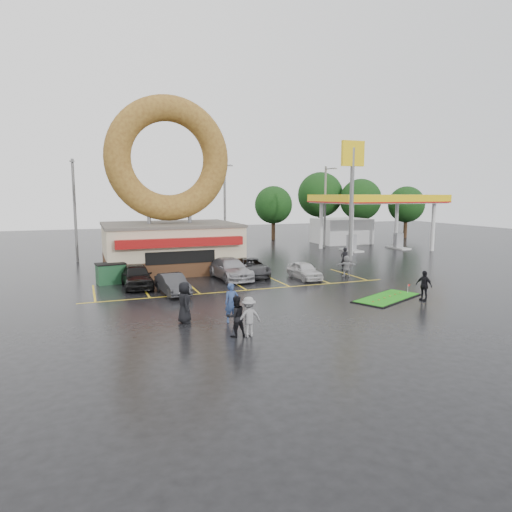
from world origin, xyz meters
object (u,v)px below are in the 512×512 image
object	(u,v)px
donut_shop	(170,213)
dumpster	(111,274)
streetlight_mid	(225,206)
person_cameraman	(424,285)
car_grey	(251,267)
car_white	(304,270)
putting_green	(387,298)
car_silver	(230,269)
car_dgrey	(173,284)
streetlight_right	(325,205)
person_blue	(232,303)
car_black	(137,276)
gas_station	(361,214)
streetlight_left	(75,208)
shell_sign	(352,178)

from	to	relation	value
donut_shop	dumpster	distance (m)	7.46
streetlight_mid	person_cameraman	world-z (taller)	streetlight_mid
car_grey	person_cameraman	xyz separation A→B (m)	(6.48, -10.76, 0.20)
car_white	putting_green	xyz separation A→B (m)	(1.70, -7.19, -0.57)
car_silver	car_dgrey	bearing A→B (deg)	-148.33
streetlight_right	person_blue	size ratio (longest dim) A/B	4.85
donut_shop	streetlight_right	size ratio (longest dim) A/B	1.50
car_dgrey	car_silver	bearing A→B (deg)	29.57
streetlight_mid	streetlight_right	bearing A→B (deg)	4.76
dumpster	car_black	bearing A→B (deg)	-61.24
car_dgrey	dumpster	size ratio (longest dim) A/B	2.06
gas_station	putting_green	xyz separation A→B (m)	(-13.18, -22.59, -3.66)
person_blue	person_cameraman	xyz separation A→B (m)	(11.54, 0.30, -0.07)
streetlight_mid	car_grey	world-z (taller)	streetlight_mid
car_grey	putting_green	bearing A→B (deg)	-56.84
car_silver	putting_green	size ratio (longest dim) A/B	0.98
car_grey	car_white	distance (m)	3.99
car_dgrey	dumpster	bearing A→B (deg)	118.15
streetlight_left	dumpster	bearing A→B (deg)	-78.98
streetlight_right	person_blue	xyz separation A→B (m)	(-19.09, -24.98, -3.85)
car_silver	gas_station	bearing A→B (deg)	30.24
streetlight_right	car_dgrey	xyz separation A→B (m)	(-20.55, -17.95, -4.17)
donut_shop	person_cameraman	world-z (taller)	donut_shop
streetlight_right	shell_sign	bearing A→B (deg)	-106.83
shell_sign	car_grey	bearing A→B (deg)	-160.06
gas_station	person_blue	xyz separation A→B (m)	(-23.09, -24.00, -2.77)
dumpster	person_cameraman	bearing A→B (deg)	-43.47
streetlight_mid	car_white	bearing A→B (deg)	-85.86
streetlight_right	dumpster	distance (m)	27.53
streetlight_right	car_silver	size ratio (longest dim) A/B	1.80
dumpster	car_white	bearing A→B (deg)	-22.15
putting_green	streetlight_left	bearing A→B (deg)	127.94
streetlight_left	person_cameraman	world-z (taller)	streetlight_left
person_blue	dumpster	distance (m)	12.73
car_white	dumpster	xyz separation A→B (m)	(-12.94, 3.21, 0.04)
streetlight_right	putting_green	world-z (taller)	streetlight_right
streetlight_right	person_cameraman	bearing A→B (deg)	-107.01
streetlight_left	car_grey	distance (m)	17.39
streetlight_mid	car_white	distance (m)	15.97
car_black	dumpster	size ratio (longest dim) A/B	2.45
gas_station	streetlight_mid	distance (m)	16.04
shell_sign	car_black	distance (m)	21.10
streetlight_left	shell_sign	bearing A→B (deg)	-18.99
gas_station	car_grey	xyz separation A→B (m)	(-18.02, -12.94, -3.05)
car_grey	car_white	bearing A→B (deg)	-31.59
gas_station	person_blue	bearing A→B (deg)	-133.89
streetlight_mid	car_black	size ratio (longest dim) A/B	2.04
gas_station	car_silver	xyz separation A→B (m)	(-19.81, -13.55, -2.97)
car_black	car_white	distance (m)	11.52
streetlight_right	car_silver	xyz separation A→B (m)	(-15.81, -14.53, -4.05)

